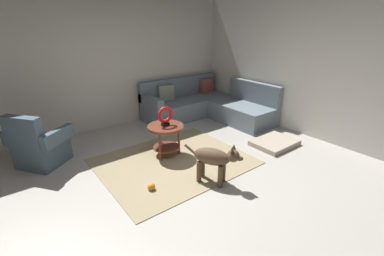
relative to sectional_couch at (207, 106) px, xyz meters
The scene contains 11 objects.
ground_plane 2.85m from the sectional_couch, 134.48° to the right, with size 6.00×6.00×0.10m, color #B7B2A8.
wall_back 2.43m from the sectional_couch, 155.18° to the left, with size 6.00×0.12×2.70m, color silver.
wall_right 2.47m from the sectional_couch, 64.73° to the right, with size 0.12×6.00×2.70m, color silver.
area_rug 2.28m from the sectional_couch, 144.24° to the right, with size 2.30×1.90×0.01m, color tan.
sectional_couch is the anchor object (origin of this frame).
armchair 3.55m from the sectional_couch, behind, with size 0.96×1.00×0.88m.
side_table 2.09m from the sectional_couch, 149.73° to the right, with size 0.60×0.60×0.54m.
torus_sculpture 2.13m from the sectional_couch, 149.73° to the right, with size 0.28×0.08×0.33m.
dog_bed_mat 1.96m from the sectional_couch, 90.16° to the right, with size 0.80×0.60×0.09m, color #B2A38E.
dog 2.77m from the sectional_couch, 128.43° to the right, with size 0.47×0.76×0.63m.
dog_toy_ball 3.10m from the sectional_couch, 144.50° to the right, with size 0.10×0.10×0.10m, color orange.
Camera 1 is at (-1.91, -2.47, 2.10)m, focal length 24.51 mm.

